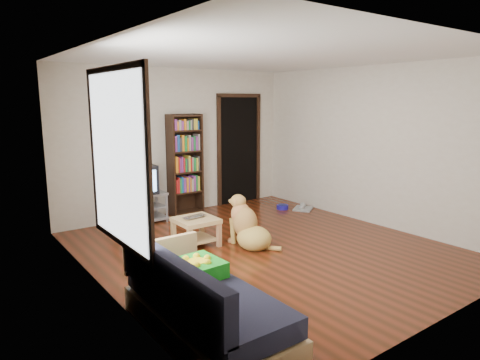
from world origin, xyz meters
TOP-DOWN VIEW (x-y plane):
  - ground at (0.00, 0.00)m, footprint 5.00×5.00m
  - ceiling at (0.00, 0.00)m, footprint 5.00×5.00m
  - wall_back at (0.00, 2.50)m, footprint 4.50×0.00m
  - wall_front at (0.00, -2.50)m, footprint 4.50×0.00m
  - wall_left at (-2.25, 0.00)m, footprint 0.00×5.00m
  - wall_right at (2.25, 0.00)m, footprint 0.00×5.00m
  - green_cushion at (-1.75, -1.10)m, footprint 0.46×0.46m
  - laptop at (-0.71, 0.66)m, footprint 0.39×0.28m
  - dog_bowl at (1.67, 1.51)m, footprint 0.22×0.22m
  - grey_rag at (1.97, 1.26)m, footprint 0.51×0.49m
  - window at (-2.23, -0.50)m, footprint 0.03×1.46m
  - doorway at (1.35, 2.48)m, footprint 1.03×0.05m
  - tv_stand at (-0.90, 2.25)m, footprint 0.90×0.45m
  - crt_tv at (-0.90, 2.27)m, footprint 0.55×0.52m
  - bookshelf at (0.05, 2.34)m, footprint 0.60×0.30m
  - sofa at (-1.87, -1.38)m, footprint 0.80×1.80m
  - coffee_table at (-0.71, 0.69)m, footprint 0.55×0.55m
  - dog at (-0.13, 0.24)m, footprint 0.52×0.88m

SIDE VIEW (x-z plane):
  - ground at x=0.00m, z-range 0.00..0.00m
  - grey_rag at x=1.97m, z-range 0.00..0.03m
  - dog_bowl at x=1.67m, z-range 0.00..0.08m
  - sofa at x=-1.87m, z-range -0.14..0.66m
  - tv_stand at x=-0.90m, z-range 0.02..0.52m
  - dog at x=-0.13m, z-range -0.10..0.65m
  - coffee_table at x=-0.71m, z-range 0.08..0.48m
  - laptop at x=-0.71m, z-range 0.40..0.43m
  - green_cushion at x=-1.75m, z-range 0.42..0.57m
  - crt_tv at x=-0.90m, z-range 0.45..1.03m
  - bookshelf at x=0.05m, z-range 0.10..1.90m
  - doorway at x=1.35m, z-range 0.03..2.21m
  - wall_back at x=0.00m, z-range -0.95..3.55m
  - wall_front at x=0.00m, z-range -0.95..3.55m
  - wall_left at x=-2.25m, z-range -1.20..3.80m
  - wall_right at x=2.25m, z-range -1.20..3.80m
  - window at x=-2.23m, z-range 0.65..2.35m
  - ceiling at x=0.00m, z-range 2.60..2.60m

